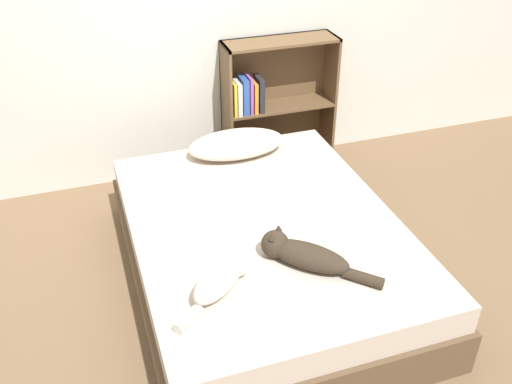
{
  "coord_description": "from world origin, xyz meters",
  "views": [
    {
      "loc": [
        -0.85,
        -2.4,
        2.24
      ],
      "look_at": [
        0.0,
        0.15,
        0.51
      ],
      "focal_mm": 40.0,
      "sensor_mm": 36.0,
      "label": 1
    }
  ],
  "objects_px": {
    "cat_light": "(222,277)",
    "cat_dark": "(302,254)",
    "pillow": "(236,144)",
    "bookshelf": "(272,102)",
    "bed": "(264,251)"
  },
  "relations": [
    {
      "from": "bookshelf",
      "to": "cat_dark",
      "type": "bearing_deg",
      "value": -105.05
    },
    {
      "from": "cat_light",
      "to": "bookshelf",
      "type": "relative_size",
      "value": 0.44
    },
    {
      "from": "pillow",
      "to": "cat_dark",
      "type": "relative_size",
      "value": 1.3
    },
    {
      "from": "bed",
      "to": "cat_light",
      "type": "bearing_deg",
      "value": -129.1
    },
    {
      "from": "bed",
      "to": "cat_dark",
      "type": "distance_m",
      "value": 0.49
    },
    {
      "from": "bed",
      "to": "bookshelf",
      "type": "height_order",
      "value": "bookshelf"
    },
    {
      "from": "cat_dark",
      "to": "bookshelf",
      "type": "distance_m",
      "value": 1.74
    },
    {
      "from": "cat_light",
      "to": "cat_dark",
      "type": "bearing_deg",
      "value": -32.44
    },
    {
      "from": "cat_dark",
      "to": "bookshelf",
      "type": "relative_size",
      "value": 0.5
    },
    {
      "from": "pillow",
      "to": "cat_dark",
      "type": "bearing_deg",
      "value": -90.94
    },
    {
      "from": "bed",
      "to": "bookshelf",
      "type": "relative_size",
      "value": 1.97
    },
    {
      "from": "bed",
      "to": "pillow",
      "type": "xyz_separation_m",
      "value": [
        0.08,
        0.78,
        0.28
      ]
    },
    {
      "from": "bed",
      "to": "cat_light",
      "type": "height_order",
      "value": "cat_light"
    },
    {
      "from": "bed",
      "to": "pillow",
      "type": "distance_m",
      "value": 0.83
    },
    {
      "from": "cat_light",
      "to": "bookshelf",
      "type": "height_order",
      "value": "bookshelf"
    }
  ]
}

